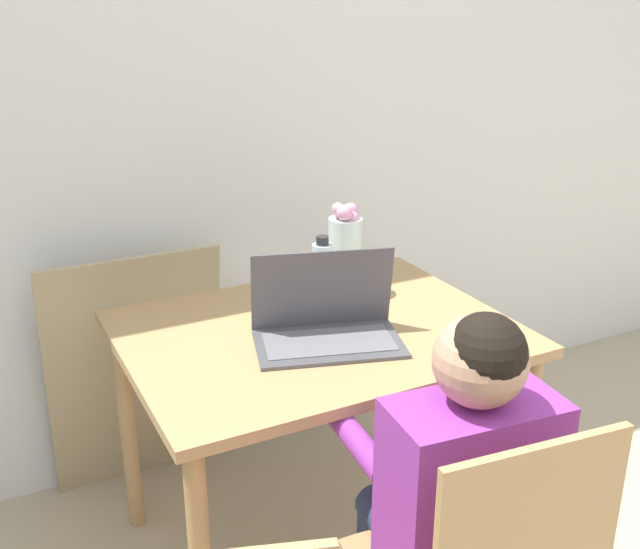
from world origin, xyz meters
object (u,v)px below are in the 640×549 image
object	(u,v)px
person_seated	(457,478)
water_bottle	(322,279)
flower_vase	(345,250)
laptop	(326,320)

from	to	relation	value
person_seated	water_bottle	xyz separation A→B (m)	(0.05, 0.71, 0.18)
water_bottle	flower_vase	bearing A→B (deg)	42.12
person_seated	water_bottle	distance (m)	0.73
flower_vase	water_bottle	xyz separation A→B (m)	(-0.14, -0.13, -0.03)
person_seated	flower_vase	size ratio (longest dim) A/B	3.67
laptop	flower_vase	distance (m)	0.34
flower_vase	person_seated	bearing A→B (deg)	-103.16
laptop	flower_vase	xyz separation A→B (m)	(0.20, 0.27, 0.08)
person_seated	flower_vase	distance (m)	0.88
person_seated	laptop	distance (m)	0.58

